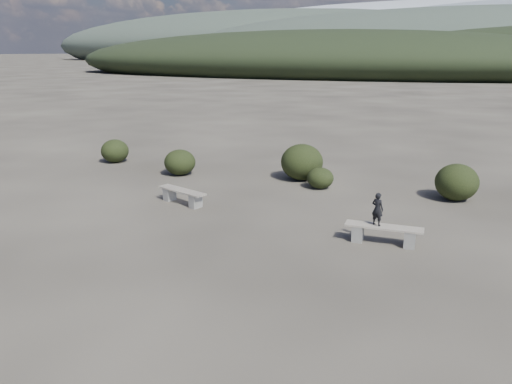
% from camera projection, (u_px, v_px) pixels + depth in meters
% --- Properties ---
extents(ground, '(1200.00, 1200.00, 0.00)m').
position_uv_depth(ground, '(182.00, 282.00, 10.57)').
color(ground, '#302C25').
rests_on(ground, ground).
extents(bench_left, '(1.89, 0.91, 0.47)m').
position_uv_depth(bench_left, '(182.00, 195.00, 15.91)').
color(bench_left, slate).
rests_on(bench_left, ground).
extents(bench_right, '(1.95, 0.53, 0.48)m').
position_uv_depth(bench_right, '(384.00, 233.00, 12.59)').
color(bench_right, slate).
rests_on(bench_right, ground).
extents(seated_person, '(0.36, 0.30, 0.85)m').
position_uv_depth(seated_person, '(377.00, 209.00, 12.48)').
color(seated_person, black).
rests_on(seated_person, bench_right).
extents(shrub_a, '(1.23, 1.23, 1.00)m').
position_uv_depth(shrub_a, '(180.00, 162.00, 19.59)').
color(shrub_a, black).
rests_on(shrub_a, ground).
extents(shrub_b, '(1.59, 1.59, 1.36)m').
position_uv_depth(shrub_b, '(302.00, 162.00, 18.80)').
color(shrub_b, black).
rests_on(shrub_b, ground).
extents(shrub_c, '(0.94, 0.94, 0.75)m').
position_uv_depth(shrub_c, '(320.00, 178.00, 17.68)').
color(shrub_c, black).
rests_on(shrub_c, ground).
extents(shrub_d, '(1.38, 1.38, 1.21)m').
position_uv_depth(shrub_d, '(457.00, 182.00, 16.23)').
color(shrub_d, black).
rests_on(shrub_d, ground).
extents(shrub_f, '(1.19, 1.19, 1.01)m').
position_uv_depth(shrub_f, '(115.00, 151.00, 21.80)').
color(shrub_f, black).
rests_on(shrub_f, ground).
extents(mountain_ridges, '(500.00, 400.00, 56.00)m').
position_uv_depth(mountain_ridges, '(459.00, 40.00, 309.68)').
color(mountain_ridges, black).
rests_on(mountain_ridges, ground).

